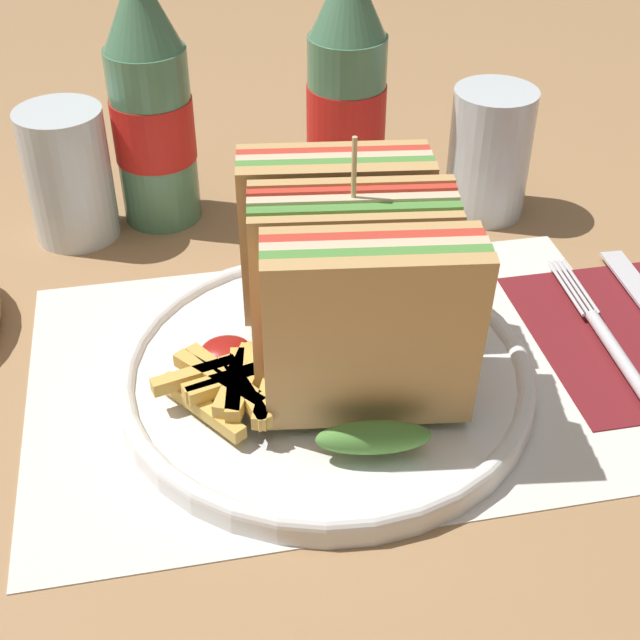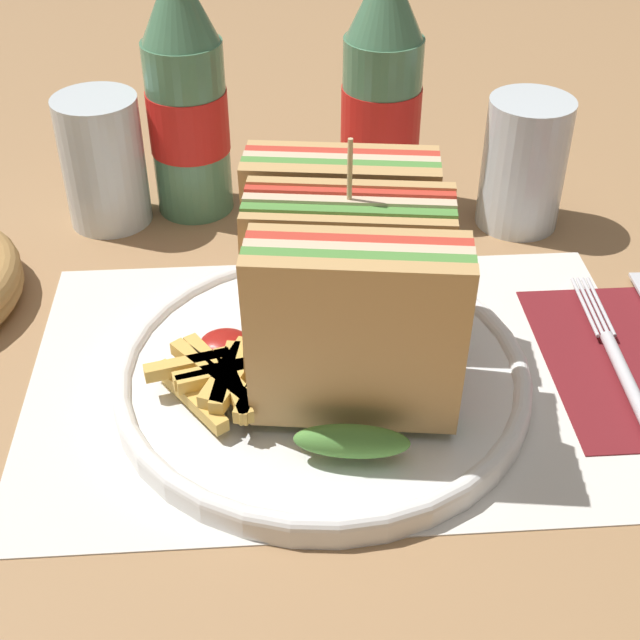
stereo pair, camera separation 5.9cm
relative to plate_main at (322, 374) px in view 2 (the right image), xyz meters
The scene contains 11 objects.
ground_plane 0.03m from the plate_main, 17.19° to the left, with size 4.00×4.00×0.00m, color #9E754C.
placemat 0.02m from the plate_main, 32.15° to the left, with size 0.42×0.28×0.00m.
plate_main is the anchor object (origin of this frame).
club_sandwich 0.07m from the plate_main, ahead, with size 0.13×0.19×0.16m.
fries_pile 0.07m from the plate_main, 161.59° to the right, with size 0.10×0.09×0.02m.
ketchup_blob 0.07m from the plate_main, 164.07° to the left, with size 0.03×0.03×0.01m.
fork 0.20m from the plate_main, ahead, with size 0.02×0.18×0.01m.
coke_bottle_near 0.28m from the plate_main, 110.85° to the left, with size 0.07×0.07×0.24m.
coke_bottle_far 0.27m from the plate_main, 74.80° to the left, with size 0.07×0.07×0.24m.
glass_near 0.27m from the plate_main, 48.14° to the left, with size 0.07×0.07×0.11m.
glass_far 0.29m from the plate_main, 125.78° to the left, with size 0.07×0.07×0.11m.
Camera 2 is at (-0.06, -0.46, 0.39)m, focal length 50.00 mm.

